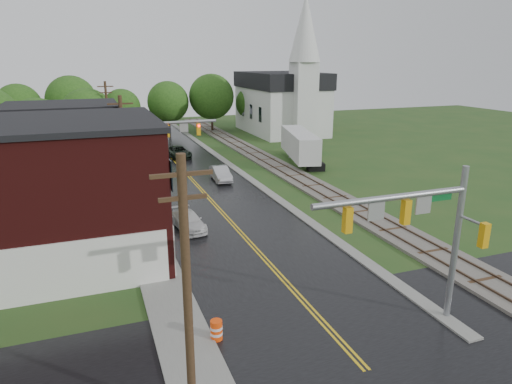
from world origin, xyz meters
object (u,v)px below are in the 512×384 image
brick_building (32,195)px  utility_pole_b (124,154)px  church (284,96)px  construction_barrel (216,330)px  utility_pole_a (187,291)px  tree_left_c (40,128)px  semi_trailer (300,144)px  sedan_silver (221,174)px  tree_left_e (89,117)px  utility_pole_c (108,119)px  traffic_signal_near (419,222)px  traffic_signal_far (159,138)px  suv_dark (179,152)px  pickup_white (188,221)px

brick_building → utility_pole_b: size_ratio=1.59×
church → construction_barrel: (-24.87, -49.74, -5.38)m
church → utility_pole_a: church is taller
utility_pole_a → tree_left_c: utility_pole_a is taller
utility_pole_b → semi_trailer: utility_pole_b is taller
utility_pole_a → utility_pole_b: 22.00m
utility_pole_b → sedan_silver: size_ratio=2.12×
utility_pole_a → tree_left_c: size_ratio=1.18×
church → tree_left_e: 29.91m
utility_pole_c → tree_left_e: size_ratio=1.10×
traffic_signal_near → semi_trailer: traffic_signal_near is taller
church → construction_barrel: size_ratio=21.99×
sedan_silver → utility_pole_b: bearing=-139.8°
traffic_signal_far → tree_left_c: 16.56m
traffic_signal_far → utility_pole_a: (-3.33, -27.00, -0.25)m
utility_pole_c → construction_barrel: (1.93, -40.00, -4.27)m
semi_trailer → construction_barrel: bearing=-121.3°
suv_dark → pickup_white: bearing=-104.2°
church → construction_barrel: 55.87m
tree_left_c → tree_left_e: bearing=50.2°
brick_building → utility_pole_a: utility_pole_a is taller
traffic_signal_near → suv_dark: (-2.67, 39.31, -4.28)m
utility_pole_c → tree_left_c: (-7.05, -4.10, -0.21)m
church → utility_pole_a: (-26.80, -53.74, -1.11)m
utility_pole_b → utility_pole_c: same height
church → traffic_signal_far: bearing=-131.3°
pickup_white → semi_trailer: size_ratio=0.37×
tree_left_e → pickup_white: 29.42m
utility_pole_a → semi_trailer: (20.06, 33.80, -2.59)m
pickup_white → construction_barrel: (-1.67, -13.33, -0.15)m
traffic_signal_far → sedan_silver: bearing=20.4°
semi_trailer → utility_pole_c: bearing=153.1°
brick_building → sedan_silver: brick_building is taller
suv_dark → brick_building: bearing=-121.5°
church → traffic_signal_near: 54.32m
traffic_signal_near → utility_pole_c: size_ratio=0.82×
tree_left_c → sedan_silver: tree_left_c is taller
utility_pole_a → tree_left_e: 45.94m
suv_dark → utility_pole_b: bearing=-116.2°
church → traffic_signal_near: church is taller
suv_dark → tree_left_c: bearing=-179.2°
pickup_white → brick_building: bearing=-172.0°
utility_pole_c → tree_left_e: utility_pole_c is taller
suv_dark → construction_barrel: size_ratio=5.41×
church → tree_left_c: (-33.85, -13.84, -1.32)m
sedan_silver → pickup_white: sedan_silver is taller
utility_pole_b → utility_pole_c: size_ratio=1.00×
traffic_signal_near → sedan_silver: (-0.91, 27.24, -4.27)m
church → pickup_white: 43.48m
church → sedan_silver: 30.50m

